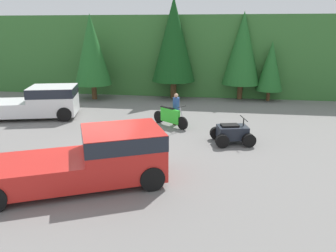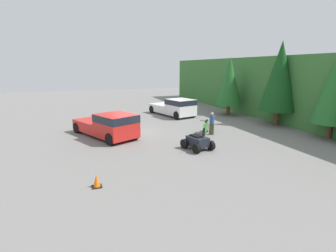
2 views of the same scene
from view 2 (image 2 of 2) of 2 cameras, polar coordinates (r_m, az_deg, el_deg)
The scene contains 11 objects.
ground_plane at distance 20.11m, azimuth -7.69°, elevation -1.69°, with size 80.00×80.00×0.00m, color slate.
hillside_backdrop at distance 27.78m, azimuth 26.58°, elevation 7.28°, with size 44.00×6.00×5.93m.
tree_left at distance 28.17m, azimuth 13.23°, elevation 9.47°, with size 2.63×2.63×5.98m.
tree_mid_left at distance 24.40m, azimuth 23.16°, elevation 9.91°, with size 3.14×3.14×7.13m.
tree_mid_right at distance 21.42m, azimuth 32.64°, elevation 7.12°, with size 2.71×2.71×6.15m.
pickup_truck_red at distance 19.14m, azimuth -12.70°, elevation 0.30°, with size 6.06×4.38×1.81m.
pickup_truck_second at distance 27.04m, azimuth 1.59°, elevation 4.21°, with size 5.98×3.61×1.81m.
dirt_bike at distance 19.93m, azimuth 8.20°, elevation -0.35°, with size 2.01×1.53×1.21m.
quad_atv at distance 16.25m, azimuth 6.44°, elevation -3.51°, with size 2.04×1.72×1.16m.
rider_person at distance 19.79m, azimuth 9.53°, elevation 0.75°, with size 0.49×0.49×1.70m.
traffic_cone at distance 11.72m, azimuth -15.28°, elevation -11.54°, with size 0.42×0.42×0.55m.
Camera 2 is at (19.04, -4.12, 5.00)m, focal length 28.00 mm.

